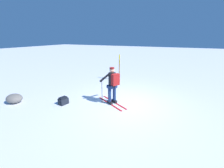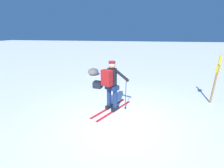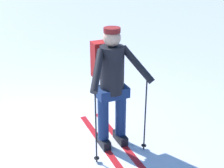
# 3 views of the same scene
# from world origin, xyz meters

# --- Properties ---
(ground_plane) EXTENTS (80.00, 80.00, 0.00)m
(ground_plane) POSITION_xyz_m (0.00, 0.00, 0.00)
(ground_plane) COLOR white
(skier) EXTENTS (1.74, 1.20, 1.69)m
(skier) POSITION_xyz_m (0.55, 0.40, 0.97)
(skier) COLOR red
(skier) RESTS_ON ground_plane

